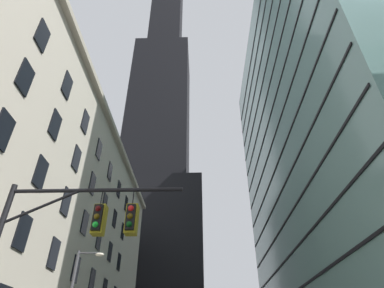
% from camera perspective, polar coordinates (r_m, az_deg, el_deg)
% --- Properties ---
extents(dark_skyscraper, '(26.47, 26.47, 189.75)m').
position_cam_1_polar(dark_skyscraper, '(98.05, -6.14, -0.35)').
color(dark_skyscraper, black).
rests_on(dark_skyscraper, ground).
extents(glass_office_midrise, '(14.46, 50.27, 58.32)m').
position_cam_1_polar(glass_office_midrise, '(51.31, 21.85, 1.16)').
color(glass_office_midrise, gray).
rests_on(glass_office_midrise, ground).
extents(traffic_signal_mast, '(6.36, 0.63, 6.79)m').
position_cam_1_polar(traffic_signal_mast, '(11.70, -21.21, -15.86)').
color(traffic_signal_mast, black).
rests_on(traffic_signal_mast, sidewalk_left).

